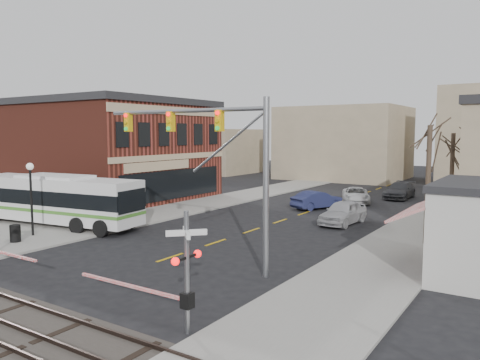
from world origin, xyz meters
name	(u,v)px	position (x,y,z in m)	size (l,w,h in m)	color
ground	(142,267)	(0.00, 0.00, 0.00)	(160.00, 160.00, 0.00)	black
sidewalk_west	(222,200)	(-9.50, 20.00, 0.06)	(5.00, 60.00, 0.12)	gray
sidewalk_east	(435,221)	(9.50, 20.00, 0.06)	(5.00, 60.00, 0.12)	gray
brick_building	(67,148)	(-26.98, 16.00, 4.81)	(30.40, 15.40, 9.60)	maroon
tree_east_a	(428,185)	(10.50, 12.00, 3.50)	(0.28, 0.28, 6.75)	#382B21
tree_east_b	(451,180)	(10.80, 18.00, 3.27)	(0.28, 0.28, 6.30)	#382B21
tree_east_c	(471,167)	(11.00, 26.00, 3.72)	(0.28, 0.28, 7.20)	#382B21
transit_bus	(56,199)	(-12.14, 3.96, 1.90)	(13.36, 4.58, 3.37)	silver
traffic_signal_mast	(217,148)	(3.04, 1.95, 5.72)	(9.68, 0.30, 8.00)	gray
rr_crossing_east	(177,272)	(6.21, -4.61, 1.97)	(5.60, 1.36, 4.00)	gray
street_lamp	(31,184)	(-10.35, 0.99, 3.31)	(0.44, 0.44, 4.49)	black
trash_bin	(15,233)	(-9.58, -0.61, 0.62)	(0.60, 0.60, 0.99)	black
car_a	(343,212)	(4.21, 15.49, 0.84)	(1.97, 4.91, 1.67)	#A0A0A5
car_b	(317,200)	(-0.06, 20.69, 0.76)	(1.62, 4.64, 1.53)	#1C2146
car_c	(356,195)	(1.50, 25.89, 0.71)	(2.34, 5.09, 1.41)	silver
car_d	(400,190)	(4.14, 31.09, 0.79)	(2.20, 5.42, 1.57)	#404145
pedestrian_near	(107,215)	(-8.30, 5.10, 0.98)	(0.63, 0.41, 1.73)	#4F403F
pedestrian_far	(113,208)	(-10.03, 7.17, 0.98)	(0.84, 0.65, 1.72)	#343E5B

